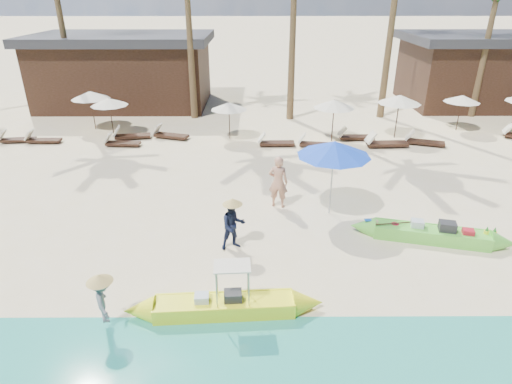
{
  "coord_description": "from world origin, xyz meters",
  "views": [
    {
      "loc": [
        0.08,
        -10.03,
        6.72
      ],
      "look_at": [
        0.14,
        2.0,
        1.01
      ],
      "focal_mm": 30.0,
      "sensor_mm": 36.0,
      "label": 1
    }
  ],
  "objects_px": {
    "tourist": "(278,182)",
    "green_canoe": "(431,234)",
    "blue_umbrella": "(334,149)",
    "yellow_canoe": "(224,306)"
  },
  "relations": [
    {
      "from": "green_canoe",
      "to": "blue_umbrella",
      "type": "relative_size",
      "value": 2.04
    },
    {
      "from": "blue_umbrella",
      "to": "yellow_canoe",
      "type": "bearing_deg",
      "value": -123.11
    },
    {
      "from": "yellow_canoe",
      "to": "tourist",
      "type": "distance_m",
      "value": 5.62
    },
    {
      "from": "green_canoe",
      "to": "yellow_canoe",
      "type": "height_order",
      "value": "yellow_canoe"
    },
    {
      "from": "yellow_canoe",
      "to": "blue_umbrella",
      "type": "distance_m",
      "value": 6.16
    },
    {
      "from": "green_canoe",
      "to": "tourist",
      "type": "distance_m",
      "value": 4.98
    },
    {
      "from": "tourist",
      "to": "green_canoe",
      "type": "bearing_deg",
      "value": 167.35
    },
    {
      "from": "blue_umbrella",
      "to": "tourist",
      "type": "bearing_deg",
      "value": 163.27
    },
    {
      "from": "tourist",
      "to": "blue_umbrella",
      "type": "relative_size",
      "value": 0.72
    },
    {
      "from": "yellow_canoe",
      "to": "tourist",
      "type": "xyz_separation_m",
      "value": [
        1.49,
        5.37,
        0.69
      ]
    }
  ]
}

